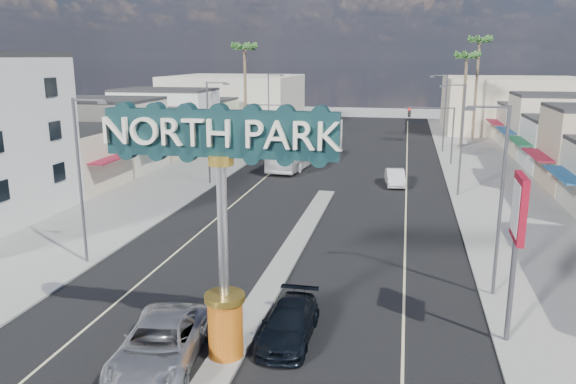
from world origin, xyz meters
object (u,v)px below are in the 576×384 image
at_px(traffic_signal_left, 264,120).
at_px(streetlight_r_far, 444,109).
at_px(palm_right_far, 479,46).
at_px(suv_left, 160,344).
at_px(gateway_sign, 222,207).
at_px(streetlight_l_mid, 210,128).
at_px(palm_right_mid, 467,60).
at_px(city_bus, 296,151).
at_px(streetlight_l_near, 82,173).
at_px(palm_left_far, 245,53).
at_px(streetlight_r_mid, 460,134).
at_px(car_parked_right, 395,177).
at_px(traffic_signal_right, 435,124).
at_px(bank_pylon_sign, 518,218).
at_px(suv_right, 289,323).
at_px(streetlight_r_near, 498,192).
at_px(streetlight_l_far, 270,106).

xyz_separation_m(traffic_signal_left, streetlight_r_far, (19.62, 8.01, 0.79)).
height_order(palm_right_far, suv_left, palm_right_far).
height_order(gateway_sign, streetlight_l_mid, gateway_sign).
bearing_deg(streetlight_l_mid, gateway_sign, -69.58).
xyz_separation_m(palm_right_mid, palm_right_far, (2.00, 6.00, 1.78)).
distance_m(palm_right_mid, city_bus, 25.69).
relative_size(streetlight_l_near, palm_right_mid, 0.74).
distance_m(streetlight_l_mid, streetlight_r_far, 30.32).
relative_size(streetlight_l_mid, palm_left_far, 0.69).
relative_size(streetlight_r_mid, suv_left, 1.49).
bearing_deg(traffic_signal_left, car_parked_right, -36.86).
bearing_deg(streetlight_l_mid, city_bus, 59.15).
bearing_deg(traffic_signal_right, palm_right_far, 72.10).
bearing_deg(suv_left, bank_pylon_sign, 11.31).
xyz_separation_m(palm_left_far, suv_right, (15.00, -46.07, -10.80)).
xyz_separation_m(traffic_signal_right, palm_right_far, (5.82, 18.01, 8.11)).
xyz_separation_m(streetlight_r_mid, palm_left_far, (-23.43, 20.00, 6.43)).
xyz_separation_m(streetlight_r_near, streetlight_r_far, (0.00, 42.00, 0.00)).
distance_m(palm_left_far, city_bus, 16.55).
bearing_deg(bank_pylon_sign, streetlight_l_near, 169.64).
relative_size(streetlight_r_far, palm_right_far, 0.64).
bearing_deg(bank_pylon_sign, streetlight_r_near, 92.62).
bearing_deg(streetlight_l_far, suv_left, -80.83).
bearing_deg(streetlight_r_far, palm_right_far, 65.45).
relative_size(streetlight_l_far, streetlight_r_near, 1.00).
distance_m(streetlight_l_near, car_parked_right, 28.30).
bearing_deg(palm_right_mid, city_bus, -137.23).
distance_m(streetlight_l_mid, streetlight_l_far, 22.00).
relative_size(car_parked_right, city_bus, 0.37).
xyz_separation_m(streetlight_l_near, palm_right_mid, (23.43, 46.00, 5.54)).
relative_size(palm_left_far, suv_right, 2.72).
xyz_separation_m(streetlight_r_near, city_bus, (-15.10, 29.66, -3.44)).
height_order(streetlight_l_near, car_parked_right, streetlight_l_near).
relative_size(gateway_sign, palm_left_far, 0.70).
relative_size(traffic_signal_left, streetlight_r_far, 0.67).
bearing_deg(palm_left_far, suv_right, -71.96).
height_order(streetlight_r_near, suv_left, streetlight_r_near).
relative_size(gateway_sign, palm_right_far, 0.65).
distance_m(gateway_sign, streetlight_r_far, 51.10).
height_order(streetlight_r_near, bank_pylon_sign, streetlight_r_near).
relative_size(traffic_signal_right, palm_left_far, 0.46).
bearing_deg(gateway_sign, traffic_signal_left, 102.33).
relative_size(streetlight_l_far, palm_right_mid, 0.74).
distance_m(traffic_signal_right, bank_pylon_sign, 38.56).
xyz_separation_m(streetlight_r_mid, bank_pylon_sign, (0.06, -24.53, 0.10)).
xyz_separation_m(suv_left, city_bus, (-2.45, 38.58, 0.78)).
bearing_deg(traffic_signal_left, streetlight_l_far, 98.86).
bearing_deg(palm_right_far, palm_right_mid, -108.43).
distance_m(streetlight_l_near, suv_right, 14.51).
relative_size(traffic_signal_left, palm_right_mid, 0.50).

